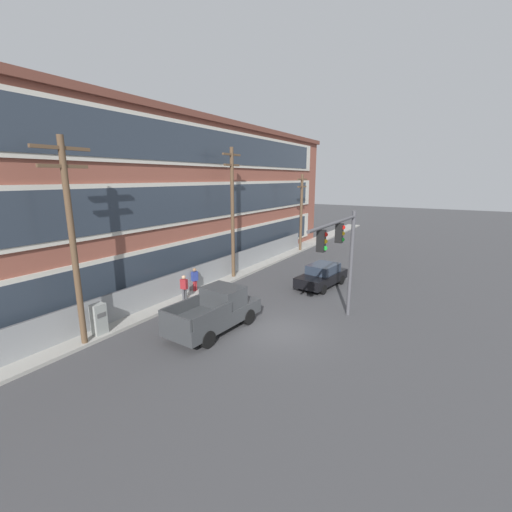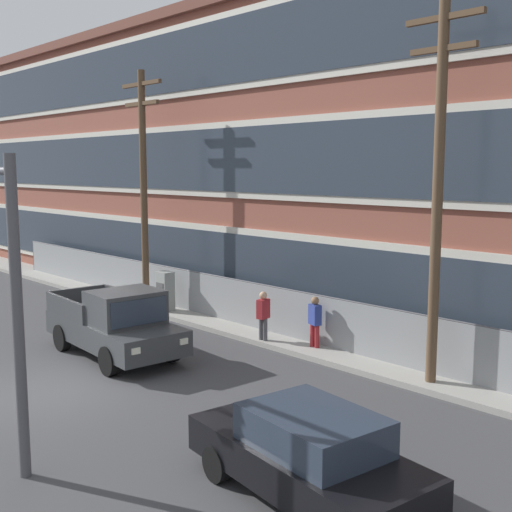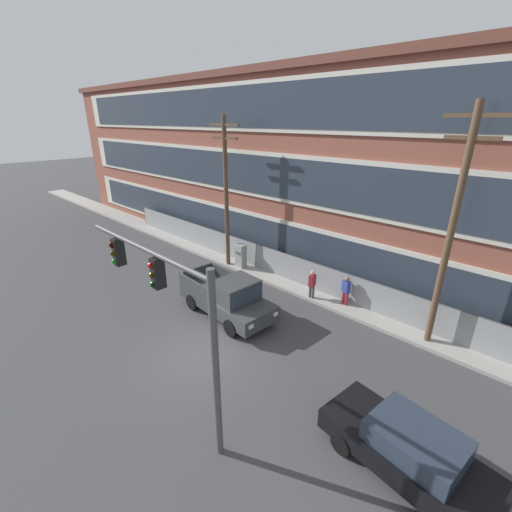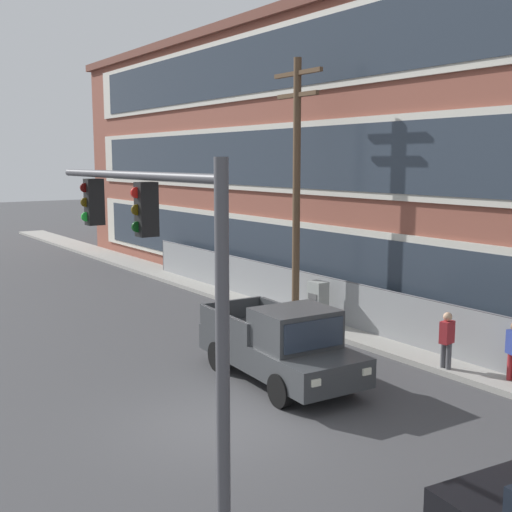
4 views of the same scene
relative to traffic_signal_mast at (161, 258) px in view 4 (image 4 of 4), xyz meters
name	(u,v)px [view 4 (image 4 of 4)]	position (x,y,z in m)	size (l,w,h in m)	color
ground_plane	(216,426)	(-1.98, 2.22, -4.09)	(160.00, 160.00, 0.00)	#424244
sidewalk_building_side	(444,360)	(-1.98, 9.72, -4.01)	(80.00, 1.84, 0.16)	#9E9B93
chain_link_fence	(472,338)	(-1.23, 9.92, -3.23)	(36.70, 0.06, 1.69)	gray
traffic_signal_mast	(161,258)	(0.00, 0.00, 0.00)	(6.17, 0.43, 5.70)	#4C4C51
pickup_truck_dark_grey	(282,346)	(-3.38, 5.05, -3.13)	(5.26, 2.42, 2.04)	#383A3D
utility_pole_near_corner	(297,181)	(-7.80, 9.03, 0.86)	(2.39, 0.26, 9.00)	brown
electrical_cabinet	(318,305)	(-6.88, 9.25, -3.28)	(0.62, 0.48, 1.63)	#939993
pedestrian_by_fence	(447,339)	(-1.36, 9.01, -3.12)	(0.32, 0.43, 1.69)	#4C4C51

